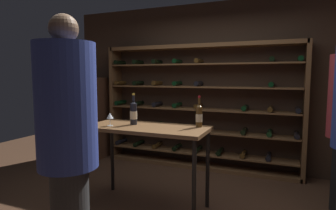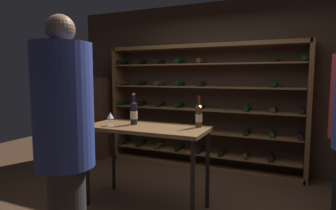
# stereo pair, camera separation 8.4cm
# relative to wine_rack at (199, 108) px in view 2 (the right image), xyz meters

# --- Properties ---
(back_wall) EXTENTS (5.32, 0.10, 2.70)m
(back_wall) POSITION_rel_wine_rack_xyz_m (0.30, 0.21, 0.35)
(back_wall) COLOR #3D2B1E
(back_wall) RESTS_ON ground
(wine_rack) EXTENTS (3.22, 0.32, 2.01)m
(wine_rack) POSITION_rel_wine_rack_xyz_m (0.00, 0.00, 0.00)
(wine_rack) COLOR brown
(wine_rack) RESTS_ON ground
(tasting_table) EXTENTS (1.39, 0.62, 0.95)m
(tasting_table) POSITION_rel_wine_rack_xyz_m (-0.11, -1.61, -0.15)
(tasting_table) COLOR brown
(tasting_table) RESTS_ON ground
(person_guest_plum_blouse) EXTENTS (0.43, 0.43, 1.95)m
(person_guest_plum_blouse) POSITION_rel_wine_rack_xyz_m (-0.14, -2.83, 0.08)
(person_guest_plum_blouse) COLOR #2E2E2E
(person_guest_plum_blouse) RESTS_ON ground
(display_cabinet) EXTENTS (0.44, 0.36, 1.48)m
(display_cabinet) POSITION_rel_wine_rack_xyz_m (-1.95, -0.16, -0.25)
(display_cabinet) COLOR #4C2D1E
(display_cabinet) RESTS_ON ground
(wine_bottle_red_label) EXTENTS (0.08, 0.08, 0.37)m
(wine_bottle_red_label) POSITION_rel_wine_rack_xyz_m (-0.31, -1.56, 0.09)
(wine_bottle_red_label) COLOR black
(wine_bottle_red_label) RESTS_ON tasting_table
(wine_bottle_amber_reserve) EXTENTS (0.07, 0.07, 0.35)m
(wine_bottle_amber_reserve) POSITION_rel_wine_rack_xyz_m (0.45, -1.42, 0.08)
(wine_bottle_amber_reserve) COLOR #4C3314
(wine_bottle_amber_reserve) RESTS_ON tasting_table
(wine_glass_stemmed_left) EXTENTS (0.08, 0.08, 0.15)m
(wine_glass_stemmed_left) POSITION_rel_wine_rack_xyz_m (-0.51, -1.74, 0.06)
(wine_glass_stemmed_left) COLOR silver
(wine_glass_stemmed_left) RESTS_ON tasting_table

